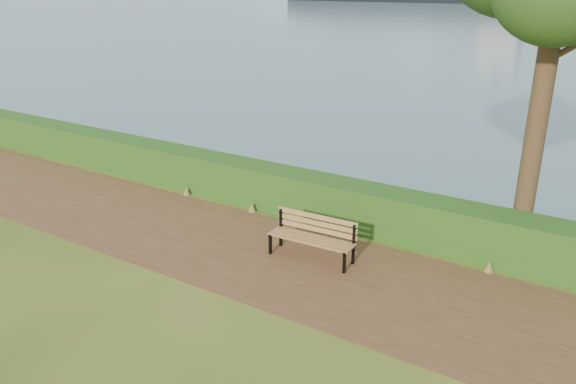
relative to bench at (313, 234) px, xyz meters
The scene contains 4 objects.
ground 1.62m from the bench, 149.93° to the right, with size 140.00×140.00×0.00m, color #3E5317.
path 1.50m from the bench, 160.50° to the right, with size 40.00×3.40×0.01m, color #5A301F.
hedge 2.26m from the bench, 126.13° to the left, with size 32.00×0.85×1.00m, color #1F4B15.
bench is the anchor object (origin of this frame).
Camera 1 is at (6.34, -8.09, 5.26)m, focal length 35.00 mm.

